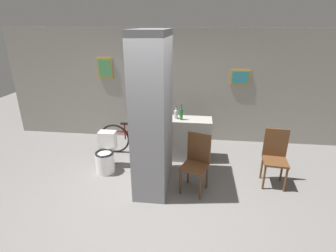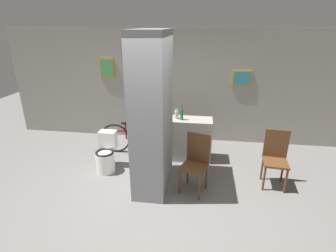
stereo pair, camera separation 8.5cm
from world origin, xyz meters
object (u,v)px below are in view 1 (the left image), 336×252
(chair_near_pillar, at_px, (196,161))
(chair_by_doorway, at_px, (275,155))
(bicycle, at_px, (136,139))
(toilet, at_px, (106,155))
(bottle_tall, at_px, (181,114))

(chair_near_pillar, relative_size, chair_by_doorway, 1.00)
(bicycle, bearing_deg, chair_by_doorway, -17.04)
(toilet, bearing_deg, bottle_tall, 24.40)
(bicycle, distance_m, bottle_tall, 1.17)
(toilet, height_order, chair_near_pillar, chair_near_pillar)
(chair_near_pillar, relative_size, bicycle, 0.61)
(bottle_tall, bearing_deg, chair_near_pillar, -72.21)
(toilet, relative_size, bottle_tall, 2.27)
(chair_by_doorway, relative_size, bottle_tall, 3.05)
(toilet, distance_m, chair_by_doorway, 3.09)
(chair_near_pillar, distance_m, bicycle, 1.76)
(chair_near_pillar, relative_size, bottle_tall, 3.05)
(chair_near_pillar, distance_m, bottle_tall, 1.18)
(toilet, bearing_deg, bicycle, 60.77)
(chair_near_pillar, height_order, bicycle, chair_near_pillar)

